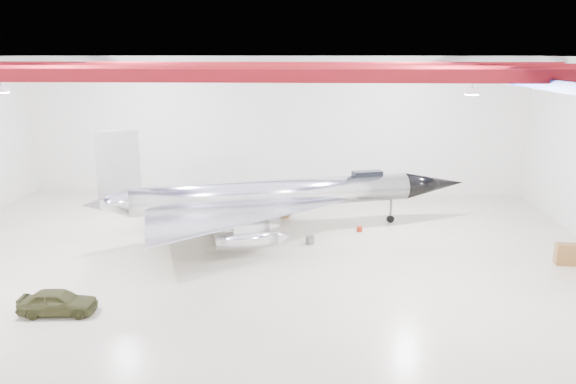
{
  "coord_description": "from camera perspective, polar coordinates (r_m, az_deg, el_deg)",
  "views": [
    {
      "loc": [
        3.79,
        -29.8,
        11.21
      ],
      "look_at": [
        1.95,
        2.0,
        3.31
      ],
      "focal_mm": 35.0,
      "sensor_mm": 36.0,
      "label": 1
    }
  ],
  "objects": [
    {
      "name": "engine_drum",
      "position": [
        34.0,
        2.25,
        -4.91
      ],
      "size": [
        0.53,
        0.53,
        0.47
      ],
      "primitive_type": "cylinder",
      "rotation": [
        0.0,
        0.0,
        -0.01
      ],
      "color": "#59595B",
      "rests_on": "floor"
    },
    {
      "name": "wall_back",
      "position": [
        45.32,
        -1.52,
        6.69
      ],
      "size": [
        40.0,
        0.0,
        40.0
      ],
      "primitive_type": "plane",
      "rotation": [
        1.57,
        0.0,
        0.0
      ],
      "color": "silver",
      "rests_on": "floor"
    },
    {
      "name": "tool_chest",
      "position": [
        36.58,
        7.28,
        -3.75
      ],
      "size": [
        0.49,
        0.49,
        0.34
      ],
      "primitive_type": "cylinder",
      "rotation": [
        0.0,
        0.0,
        -0.37
      ],
      "color": "maroon",
      "rests_on": "floor"
    },
    {
      "name": "ceiling",
      "position": [
        30.04,
        -4.05,
        13.5
      ],
      "size": [
        40.0,
        40.0,
        0.0
      ],
      "primitive_type": "plane",
      "rotation": [
        3.14,
        0.0,
        0.0
      ],
      "color": "#0A0F38",
      "rests_on": "wall_back"
    },
    {
      "name": "jet_aircraft",
      "position": [
        35.73,
        -1.45,
        -0.6
      ],
      "size": [
        24.45,
        17.96,
        6.85
      ],
      "rotation": [
        0.0,
        0.0,
        0.3
      ],
      "color": "silver",
      "rests_on": "floor"
    },
    {
      "name": "floor",
      "position": [
        32.07,
        -3.71,
        -6.56
      ],
      "size": [
        40.0,
        40.0,
        0.0
      ],
      "primitive_type": "plane",
      "color": "#C2B79A",
      "rests_on": "ground"
    },
    {
      "name": "desk",
      "position": [
        34.23,
        26.54,
        -5.68
      ],
      "size": [
        1.33,
        0.76,
        1.17
      ],
      "primitive_type": "cube",
      "rotation": [
        0.0,
        0.0,
        -0.1
      ],
      "color": "brown",
      "rests_on": "floor"
    },
    {
      "name": "crate_ply",
      "position": [
        37.75,
        -8.04,
        -3.17
      ],
      "size": [
        0.72,
        0.66,
        0.4
      ],
      "primitive_type": "cube",
      "rotation": [
        0.0,
        0.0,
        0.43
      ],
      "color": "olive",
      "rests_on": "floor"
    },
    {
      "name": "oil_barrel",
      "position": [
        35.27,
        -3.83,
        -4.31
      ],
      "size": [
        0.67,
        0.61,
        0.38
      ],
      "primitive_type": "cube",
      "rotation": [
        0.0,
        0.0,
        0.38
      ],
      "color": "olive",
      "rests_on": "floor"
    },
    {
      "name": "ceiling_structure",
      "position": [
        30.06,
        -4.03,
        12.21
      ],
      "size": [
        39.5,
        29.5,
        1.08
      ],
      "color": "maroon",
      "rests_on": "ceiling"
    },
    {
      "name": "jeep",
      "position": [
        27.12,
        -22.35,
        -10.28
      ],
      "size": [
        3.45,
        1.61,
        1.14
      ],
      "primitive_type": "imported",
      "rotation": [
        0.0,
        0.0,
        1.65
      ],
      "color": "#37381C",
      "rests_on": "floor"
    },
    {
      "name": "spares_box",
      "position": [
        39.91,
        0.09,
        -2.13
      ],
      "size": [
        0.41,
        0.41,
        0.33
      ],
      "primitive_type": "cylinder",
      "rotation": [
        0.0,
        0.0,
        0.13
      ],
      "color": "#59595B",
      "rests_on": "floor"
    },
    {
      "name": "parts_bin",
      "position": [
        39.29,
        -0.33,
        -2.36
      ],
      "size": [
        0.67,
        0.61,
        0.38
      ],
      "primitive_type": "cube",
      "rotation": [
        0.0,
        0.0,
        0.38
      ],
      "color": "olive",
      "rests_on": "floor"
    },
    {
      "name": "toolbox_red",
      "position": [
        38.73,
        -4.71,
        -2.67
      ],
      "size": [
        0.53,
        0.44,
        0.35
      ],
      "primitive_type": "cube",
      "rotation": [
        0.0,
        0.0,
        0.07
      ],
      "color": "maroon",
      "rests_on": "floor"
    }
  ]
}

